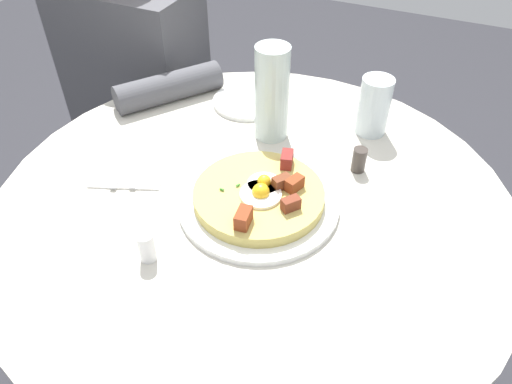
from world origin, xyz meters
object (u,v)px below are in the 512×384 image
(dining_table, at_px, (254,256))
(fork, at_px, (125,159))
(pizza_plate, at_px, (259,202))
(water_glass, at_px, (374,106))
(person_seated, at_px, (145,124))
(water_bottle, at_px, (272,94))
(pepper_shaker, at_px, (359,160))
(bread_plate, at_px, (248,101))
(knife, at_px, (142,160))
(salt_shaker, at_px, (147,247))
(breakfast_pizza, at_px, (260,195))

(dining_table, xyz_separation_m, fork, (0.28, 0.02, 0.18))
(pizza_plate, bearing_deg, dining_table, -43.84)
(fork, height_order, water_glass, water_glass)
(person_seated, bearing_deg, fork, 123.48)
(water_bottle, bearing_deg, pepper_shaker, 168.68)
(pizza_plate, xyz_separation_m, bread_plate, (0.17, -0.31, -0.00))
(dining_table, xyz_separation_m, knife, (0.25, 0.00, 0.18))
(dining_table, bearing_deg, pepper_shaker, -135.46)
(bread_plate, xyz_separation_m, knife, (0.10, 0.30, 0.00))
(person_seated, height_order, fork, person_seated)
(salt_shaker, bearing_deg, pizza_plate, -120.29)
(dining_table, height_order, pizza_plate, pizza_plate)
(pizza_plate, xyz_separation_m, pepper_shaker, (-0.14, -0.18, 0.02))
(salt_shaker, bearing_deg, pepper_shaker, -124.37)
(fork, xyz_separation_m, pepper_shaker, (-0.44, -0.17, 0.02))
(bread_plate, height_order, water_glass, water_glass)
(bread_plate, relative_size, water_glass, 1.30)
(dining_table, bearing_deg, water_glass, -115.88)
(breakfast_pizza, xyz_separation_m, salt_shaker, (0.12, 0.19, 0.00))
(breakfast_pizza, bearing_deg, salt_shaker, 59.21)
(knife, bearing_deg, pepper_shaker, 90.12)
(breakfast_pizza, height_order, fork, breakfast_pizza)
(fork, bearing_deg, bread_plate, 135.74)
(pizza_plate, distance_m, water_glass, 0.35)
(breakfast_pizza, xyz_separation_m, pepper_shaker, (-0.14, -0.18, -0.00))
(dining_table, distance_m, bread_plate, 0.38)
(knife, height_order, pepper_shaker, pepper_shaker)
(person_seated, xyz_separation_m, pepper_shaker, (-0.72, 0.24, 0.26))
(bread_plate, bearing_deg, fork, 66.91)
(knife, xyz_separation_m, pepper_shaker, (-0.41, -0.16, 0.02))
(person_seated, height_order, water_glass, person_seated)
(pizza_plate, xyz_separation_m, fork, (0.30, -0.00, 0.00))
(pizza_plate, relative_size, water_glass, 2.32)
(person_seated, xyz_separation_m, knife, (-0.31, 0.40, 0.24))
(person_seated, height_order, salt_shaker, person_seated)
(bread_plate, xyz_separation_m, water_bottle, (-0.10, 0.10, 0.10))
(pizza_plate, relative_size, pepper_shaker, 5.81)
(bread_plate, bearing_deg, pizza_plate, 118.45)
(fork, bearing_deg, dining_table, 72.02)
(bread_plate, relative_size, pepper_shaker, 3.25)
(pizza_plate, distance_m, knife, 0.27)
(pizza_plate, relative_size, water_bottle, 1.45)
(pizza_plate, relative_size, breakfast_pizza, 1.24)
(dining_table, xyz_separation_m, water_glass, (-0.15, -0.30, 0.24))
(person_seated, height_order, water_bottle, person_seated)
(breakfast_pizza, bearing_deg, pizza_plate, 6.75)
(knife, bearing_deg, water_bottle, 113.76)
(bread_plate, bearing_deg, knife, 71.62)
(water_glass, bearing_deg, pepper_shaker, 95.03)
(person_seated, distance_m, water_glass, 0.77)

